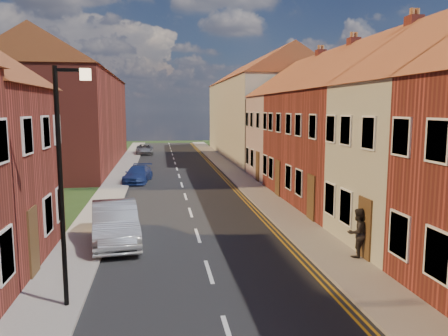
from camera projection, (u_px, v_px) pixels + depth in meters
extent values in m
cube|color=black|center=(190.00, 213.00, 21.57)|extent=(7.00, 90.00, 0.02)
cube|color=#9D968F|center=(99.00, 215.00, 20.92)|extent=(1.80, 90.00, 0.12)
cube|color=#9D968F|center=(277.00, 209.00, 22.21)|extent=(1.80, 90.00, 0.12)
cube|color=maroon|center=(380.00, 152.00, 21.45)|extent=(8.00, 5.80, 6.00)
cube|color=maroon|center=(413.00, 35.00, 18.50)|extent=(0.60, 0.60, 1.60)
cube|color=maroon|center=(336.00, 143.00, 26.75)|extent=(8.00, 5.00, 6.00)
cube|color=maroon|center=(353.00, 53.00, 24.18)|extent=(0.60, 0.60, 1.60)
cube|color=#BB9C94|center=(307.00, 138.00, 32.04)|extent=(8.00, 5.80, 6.00)
cube|color=maroon|center=(320.00, 62.00, 29.08)|extent=(0.60, 0.60, 1.60)
cube|color=#AAA88F|center=(260.00, 119.00, 46.90)|extent=(8.00, 24.00, 8.00)
cube|color=maroon|center=(71.00, 121.00, 39.27)|extent=(8.00, 24.00, 8.00)
cylinder|color=black|center=(61.00, 190.00, 10.78)|extent=(0.12, 0.12, 6.00)
cube|color=black|center=(70.00, 70.00, 10.44)|extent=(0.70, 0.08, 0.08)
cube|color=#FFD899|center=(85.00, 74.00, 10.50)|extent=(0.25, 0.15, 0.28)
imported|color=#A8AAB0|center=(115.00, 223.00, 16.65)|extent=(2.25, 4.89, 1.55)
imported|color=navy|center=(138.00, 174.00, 30.50)|extent=(2.17, 4.13, 1.14)
imported|color=gray|center=(145.00, 149.00, 49.30)|extent=(2.00, 4.20, 1.16)
imported|color=black|center=(358.00, 233.00, 14.71)|extent=(0.96, 0.83, 1.67)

